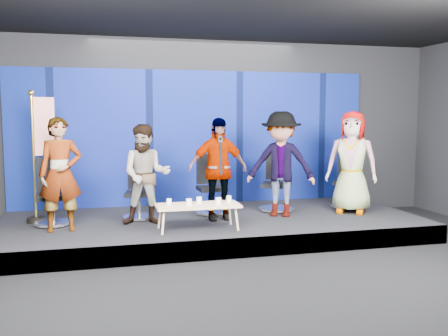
{
  "coord_description": "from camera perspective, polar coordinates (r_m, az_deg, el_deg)",
  "views": [
    {
      "loc": [
        -1.87,
        -5.67,
        2.04
      ],
      "look_at": [
        0.18,
        2.4,
        1.16
      ],
      "focal_mm": 40.0,
      "sensor_mm": 36.0,
      "label": 1
    }
  ],
  "objects": [
    {
      "name": "mug_e",
      "position": [
        7.81,
        0.55,
        -3.54
      ],
      "size": [
        0.08,
        0.08,
        0.09
      ],
      "primitive_type": "cylinder",
      "color": "white",
      "rests_on": "coffee_table"
    },
    {
      "name": "mug_a",
      "position": [
        7.6,
        -6.3,
        -3.86
      ],
      "size": [
        0.08,
        0.08,
        0.09
      ],
      "primitive_type": "cylinder",
      "color": "white",
      "rests_on": "coffee_table"
    },
    {
      "name": "riser",
      "position": [
        8.59,
        -1.36,
        -6.65
      ],
      "size": [
        7.0,
        3.0,
        0.3
      ],
      "primitive_type": "cube",
      "color": "black",
      "rests_on": "ground"
    },
    {
      "name": "chair_a",
      "position": [
        8.4,
        -19.04,
        -3.8
      ],
      "size": [
        0.65,
        0.65,
        1.06
      ],
      "rotation": [
        0.0,
        0.0,
        0.09
      ],
      "color": "silver",
      "rests_on": "riser"
    },
    {
      "name": "room_walls",
      "position": [
        5.98,
        4.02,
        9.78
      ],
      "size": [
        10.02,
        8.02,
        3.51
      ],
      "color": "black",
      "rests_on": "ground"
    },
    {
      "name": "mug_d",
      "position": [
        7.61,
        -0.65,
        -3.77
      ],
      "size": [
        0.09,
        0.09,
        0.1
      ],
      "primitive_type": "cylinder",
      "color": "white",
      "rests_on": "coffee_table"
    },
    {
      "name": "panelist_e",
      "position": [
        9.15,
        14.39,
        0.66
      ],
      "size": [
        1.06,
        0.98,
        1.82
      ],
      "primitive_type": "imported",
      "rotation": [
        0.0,
        0.0,
        -0.61
      ],
      "color": "black",
      "rests_on": "riser"
    },
    {
      "name": "mug_b",
      "position": [
        7.54,
        -4.03,
        -3.89
      ],
      "size": [
        0.08,
        0.08,
        0.1
      ],
      "primitive_type": "cylinder",
      "color": "white",
      "rests_on": "coffee_table"
    },
    {
      "name": "mug_c",
      "position": [
        7.69,
        -2.86,
        -3.68
      ],
      "size": [
        0.08,
        0.08,
        0.1
      ],
      "primitive_type": "cylinder",
      "color": "white",
      "rests_on": "coffee_table"
    },
    {
      "name": "panelist_d",
      "position": [
        8.62,
        6.51,
        0.44
      ],
      "size": [
        1.34,
        1.14,
        1.81
      ],
      "primitive_type": "imported",
      "rotation": [
        0.0,
        0.0,
        -0.49
      ],
      "color": "black",
      "rests_on": "riser"
    },
    {
      "name": "backdrop",
      "position": [
        9.81,
        -3.28,
        3.48
      ],
      "size": [
        7.0,
        0.08,
        2.6
      ],
      "primitive_type": "cube",
      "color": "navy",
      "rests_on": "riser"
    },
    {
      "name": "chair_e",
      "position": [
        9.71,
        14.05,
        -2.24
      ],
      "size": [
        0.88,
        0.88,
        1.12
      ],
      "rotation": [
        0.0,
        0.0,
        -0.61
      ],
      "color": "silver",
      "rests_on": "riser"
    },
    {
      "name": "ground",
      "position": [
        6.31,
        3.85,
        -12.82
      ],
      "size": [
        10.0,
        10.0,
        0.0
      ],
      "primitive_type": "plane",
      "color": "black",
      "rests_on": "ground"
    },
    {
      "name": "flag_stand",
      "position": [
        8.6,
        -20.24,
        1.65
      ],
      "size": [
        0.47,
        0.3,
        2.14
      ],
      "rotation": [
        0.0,
        0.0,
        0.45
      ],
      "color": "black",
      "rests_on": "riser"
    },
    {
      "name": "chair_c",
      "position": [
        8.86,
        -1.51,
        -3.0
      ],
      "size": [
        0.6,
        0.6,
        1.05
      ],
      "rotation": [
        0.0,
        0.0,
        0.02
      ],
      "color": "silver",
      "rests_on": "riser"
    },
    {
      "name": "panelist_b",
      "position": [
        8.01,
        -8.89,
        -0.75
      ],
      "size": [
        0.87,
        0.74,
        1.6
      ],
      "primitive_type": "imported",
      "rotation": [
        0.0,
        0.0,
        -0.18
      ],
      "color": "black",
      "rests_on": "riser"
    },
    {
      "name": "panelist_a",
      "position": [
        7.85,
        -18.19,
        -0.68
      ],
      "size": [
        0.66,
        0.47,
        1.72
      ],
      "primitive_type": "imported",
      "rotation": [
        0.0,
        0.0,
        0.09
      ],
      "color": "black",
      "rests_on": "riser"
    },
    {
      "name": "coffee_table",
      "position": [
        7.61,
        -3.01,
        -4.39
      ],
      "size": [
        1.27,
        0.55,
        0.39
      ],
      "rotation": [
        0.0,
        0.0,
        -0.01
      ],
      "color": "tan",
      "rests_on": "riser"
    },
    {
      "name": "panelist_c",
      "position": [
        8.31,
        -0.74,
        -0.09
      ],
      "size": [
        1.0,
        0.43,
        1.7
      ],
      "primitive_type": "imported",
      "rotation": [
        0.0,
        0.0,
        0.02
      ],
      "color": "black",
      "rests_on": "riser"
    },
    {
      "name": "chair_b",
      "position": [
        8.56,
        -9.66,
        -3.55
      ],
      "size": [
        0.65,
        0.65,
        0.99
      ],
      "rotation": [
        0.0,
        0.0,
        -0.18
      ],
      "color": "silver",
      "rests_on": "riser"
    },
    {
      "name": "chair_d",
      "position": [
        9.18,
        6.04,
        -2.58
      ],
      "size": [
        0.85,
        0.85,
        1.11
      ],
      "rotation": [
        0.0,
        0.0,
        -0.49
      ],
      "color": "silver",
      "rests_on": "riser"
    }
  ]
}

